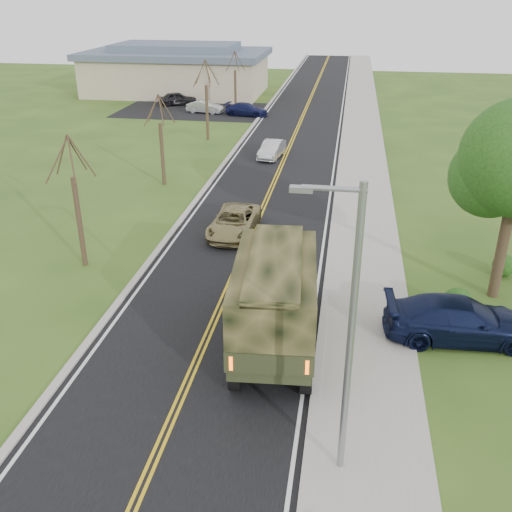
% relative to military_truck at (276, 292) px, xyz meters
% --- Properties ---
extents(ground, '(160.00, 160.00, 0.00)m').
position_rel_military_truck_xyz_m(ground, '(-2.51, -5.00, -2.15)').
color(ground, '#30501A').
rests_on(ground, ground).
extents(road, '(8.00, 120.00, 0.01)m').
position_rel_military_truck_xyz_m(road, '(-2.51, 35.00, -2.14)').
color(road, black).
rests_on(road, ground).
extents(curb_right, '(0.30, 120.00, 0.12)m').
position_rel_military_truck_xyz_m(curb_right, '(1.64, 35.00, -2.09)').
color(curb_right, '#9E998E').
rests_on(curb_right, ground).
extents(sidewalk_right, '(3.20, 120.00, 0.10)m').
position_rel_military_truck_xyz_m(sidewalk_right, '(3.39, 35.00, -2.10)').
color(sidewalk_right, '#9E998E').
rests_on(sidewalk_right, ground).
extents(curb_left, '(0.30, 120.00, 0.10)m').
position_rel_military_truck_xyz_m(curb_left, '(-6.66, 35.00, -2.10)').
color(curb_left, '#9E998E').
rests_on(curb_left, ground).
extents(street_light, '(1.65, 0.22, 8.00)m').
position_rel_military_truck_xyz_m(street_light, '(2.39, -5.50, 2.28)').
color(street_light, gray).
rests_on(street_light, ground).
extents(bare_tree_a, '(1.93, 2.26, 6.08)m').
position_rel_military_truck_xyz_m(bare_tree_a, '(-9.51, 5.00, 0.48)').
color(bare_tree_a, '#38281C').
rests_on(bare_tree_a, ground).
extents(bare_tree_b, '(1.83, 2.14, 5.73)m').
position_rel_military_truck_xyz_m(bare_tree_b, '(-9.51, 17.00, 0.33)').
color(bare_tree_b, '#38281C').
rests_on(bare_tree_b, ground).
extents(bare_tree_c, '(2.04, 2.39, 6.42)m').
position_rel_military_truck_xyz_m(bare_tree_c, '(-9.52, 29.00, 0.63)').
color(bare_tree_c, '#38281C').
rests_on(bare_tree_c, ground).
extents(bare_tree_d, '(1.88, 2.20, 5.91)m').
position_rel_military_truck_xyz_m(bare_tree_d, '(-9.51, 41.00, 0.40)').
color(bare_tree_d, '#38281C').
rests_on(bare_tree_d, ground).
extents(commercial_building, '(25.50, 21.50, 5.65)m').
position_rel_military_truck_xyz_m(commercial_building, '(-18.50, 50.97, 0.54)').
color(commercial_building, tan).
rests_on(commercial_building, ground).
extents(military_truck, '(3.17, 7.69, 3.75)m').
position_rel_military_truck_xyz_m(military_truck, '(0.00, 0.00, 0.00)').
color(military_truck, black).
rests_on(military_truck, ground).
extents(suv_champagne, '(2.31, 4.76, 1.30)m').
position_rel_military_truck_xyz_m(suv_champagne, '(-3.44, 9.73, -1.50)').
color(suv_champagne, '#908351').
rests_on(suv_champagne, ground).
extents(sedan_silver, '(1.78, 3.92, 1.25)m').
position_rel_military_truck_xyz_m(sedan_silver, '(-3.49, 24.46, -1.52)').
color(sedan_silver, silver).
rests_on(sedan_silver, ground).
extents(pickup_navy, '(5.54, 2.56, 1.57)m').
position_rel_military_truck_xyz_m(pickup_navy, '(6.53, 1.43, -1.36)').
color(pickup_navy, black).
rests_on(pickup_navy, ground).
extents(lot_car_dark, '(4.39, 3.16, 1.39)m').
position_rel_military_truck_xyz_m(lot_car_dark, '(-16.35, 43.45, -1.45)').
color(lot_car_dark, black).
rests_on(lot_car_dark, ground).
extents(lot_car_silver, '(3.82, 1.80, 1.21)m').
position_rel_military_truck_xyz_m(lot_car_silver, '(-12.45, 39.82, -1.54)').
color(lot_car_silver, silver).
rests_on(lot_car_silver, ground).
extents(lot_car_navy, '(4.44, 2.32, 1.23)m').
position_rel_military_truck_xyz_m(lot_car_navy, '(-8.03, 39.17, -1.53)').
color(lot_car_navy, '#11143E').
rests_on(lot_car_navy, ground).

